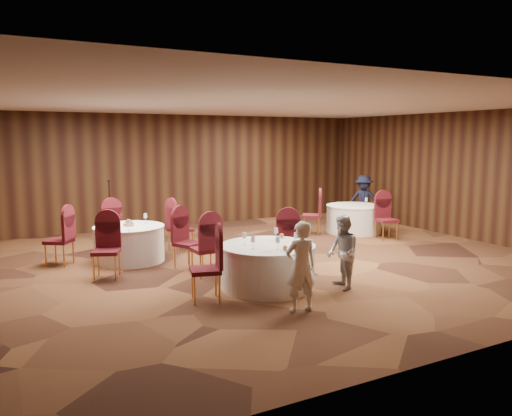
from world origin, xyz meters
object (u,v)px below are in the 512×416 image
woman_a (301,267)px  table_left (129,243)px  table_main (268,266)px  man_c (363,200)px  woman_b (343,252)px  table_right (354,219)px  mic_stand (110,221)px

woman_a → table_left: bearing=-64.1°
table_main → man_c: (5.56, 4.18, 0.35)m
table_left → woman_a: size_ratio=1.07×
woman_a → woman_b: woman_a is taller
table_right → woman_a: 6.55m
table_right → woman_a: woman_a is taller
table_main → woman_a: size_ratio=1.20×
table_left → woman_a: bearing=-70.5°
table_right → woman_a: size_ratio=1.10×
table_right → table_left: bearing=-176.4°
table_main → woman_b: size_ratio=1.29×
table_left → woman_b: size_ratio=1.15×
table_main → woman_a: bearing=-96.6°
table_right → woman_a: (-4.67, -4.58, 0.30)m
table_main → table_left: (-1.63, 2.93, 0.00)m
table_main → mic_stand: bearing=104.1°
table_right → table_main: bearing=-143.7°
table_left → man_c: man_c is taller
table_main → table_left: same height
table_left → mic_stand: mic_stand is taller
table_left → mic_stand: 2.81m
woman_a → table_main: bearing=-90.3°
man_c → table_main: bearing=-96.6°
table_main → woman_a: woman_a is taller
mic_stand → woman_a: bearing=-79.6°
table_left → table_main: bearing=-60.9°
table_left → table_right: bearing=3.6°
table_right → mic_stand: bearing=158.0°
woman_a → man_c: man_c is taller
table_right → woman_b: bearing=-130.9°
table_right → woman_b: (-3.44, -3.97, 0.25)m
man_c → woman_b: bearing=-86.4°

